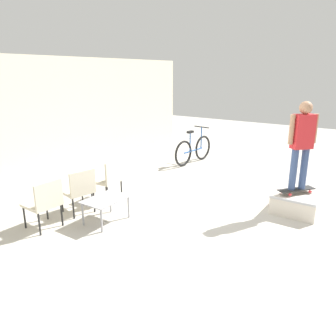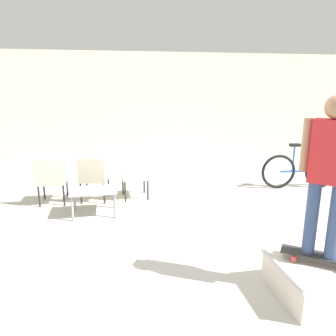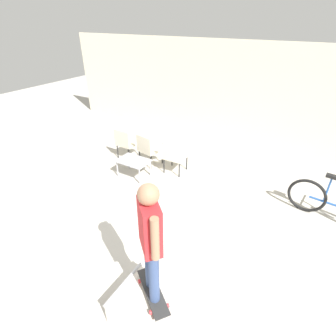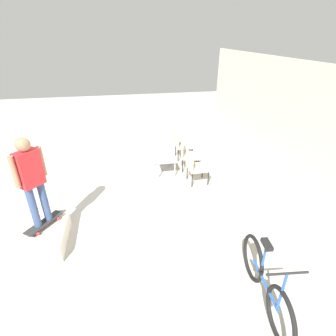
# 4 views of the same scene
# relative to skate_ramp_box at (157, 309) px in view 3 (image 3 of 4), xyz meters

# --- Properties ---
(ground_plane) EXTENTS (24.00, 24.00, 0.00)m
(ground_plane) POSITION_rel_skate_ramp_box_xyz_m (-1.40, 1.31, -0.18)
(ground_plane) COLOR #B7B2A8
(house_wall_back) EXTENTS (12.00, 0.06, 3.00)m
(house_wall_back) POSITION_rel_skate_ramp_box_xyz_m (-1.40, 6.03, 1.32)
(house_wall_back) COLOR beige
(house_wall_back) RESTS_ON ground_plane
(skate_ramp_box) EXTENTS (1.09, 0.82, 0.38)m
(skate_ramp_box) POSITION_rel_skate_ramp_box_xyz_m (0.00, 0.00, 0.00)
(skate_ramp_box) COLOR silver
(skate_ramp_box) RESTS_ON ground_plane
(skateboard_on_ramp) EXTENTS (0.73, 0.61, 0.07)m
(skateboard_on_ramp) POSITION_rel_skate_ramp_box_xyz_m (-0.09, 0.04, 0.26)
(skateboard_on_ramp) COLOR #2D2D2D
(skateboard_on_ramp) RESTS_ON skate_ramp_box
(person_skater) EXTENTS (0.44, 0.41, 1.66)m
(person_skater) POSITION_rel_skate_ramp_box_xyz_m (-0.09, 0.04, 1.25)
(person_skater) COLOR #384C7A
(person_skater) RESTS_ON skateboard_on_ramp
(coffee_table) EXTENTS (0.79, 0.56, 0.44)m
(coffee_table) POSITION_rel_skate_ramp_box_xyz_m (-2.51, 2.74, 0.21)
(coffee_table) COLOR #9E9EA3
(coffee_table) RESTS_ON ground_plane
(patio_chair_left) EXTENTS (0.54, 0.54, 0.88)m
(patio_chair_left) POSITION_rel_skate_ramp_box_xyz_m (-3.29, 3.40, 0.32)
(patio_chair_left) COLOR black
(patio_chair_left) RESTS_ON ground_plane
(patio_chair_center) EXTENTS (0.61, 0.61, 0.88)m
(patio_chair_center) POSITION_rel_skate_ramp_box_xyz_m (-2.52, 3.41, 0.32)
(patio_chair_center) COLOR black
(patio_chair_center) RESTS_ON ground_plane
(patio_chair_right) EXTENTS (0.54, 0.54, 0.88)m
(patio_chair_right) POSITION_rel_skate_ramp_box_xyz_m (-1.72, 3.40, 0.32)
(patio_chair_right) COLOR black
(patio_chair_right) RESTS_ON ground_plane
(bicycle) EXTENTS (1.71, 0.52, 1.04)m
(bicycle) POSITION_rel_skate_ramp_box_xyz_m (1.84, 3.44, 0.22)
(bicycle) COLOR black
(bicycle) RESTS_ON ground_plane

